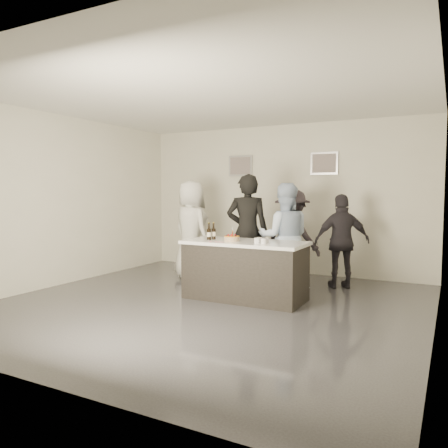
{
  "coord_description": "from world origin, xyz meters",
  "views": [
    {
      "loc": [
        3.15,
        -5.48,
        1.65
      ],
      "look_at": [
        0.0,
        0.5,
        1.15
      ],
      "focal_mm": 35.0,
      "sensor_mm": 36.0,
      "label": 1
    }
  ],
  "objects_px": {
    "beer_bottle_b": "(209,232)",
    "person_main_black": "(247,232)",
    "person_guest_left": "(191,230)",
    "cake": "(232,239)",
    "person_main_blue": "(284,237)",
    "person_guest_right": "(342,241)",
    "bar_counter": "(245,270)",
    "beer_bottle_a": "(214,231)",
    "person_guest_back": "(292,237)"
  },
  "relations": [
    {
      "from": "cake",
      "to": "person_guest_back",
      "type": "xyz_separation_m",
      "value": [
        0.42,
        1.58,
        -0.09
      ]
    },
    {
      "from": "beer_bottle_a",
      "to": "person_guest_left",
      "type": "height_order",
      "value": "person_guest_left"
    },
    {
      "from": "person_main_black",
      "to": "beer_bottle_a",
      "type": "bearing_deg",
      "value": 50.84
    },
    {
      "from": "beer_bottle_b",
      "to": "person_guest_left",
      "type": "xyz_separation_m",
      "value": [
        -1.04,
        1.13,
        -0.1
      ]
    },
    {
      "from": "beer_bottle_a",
      "to": "person_guest_back",
      "type": "distance_m",
      "value": 1.7
    },
    {
      "from": "person_guest_right",
      "to": "person_main_blue",
      "type": "bearing_deg",
      "value": 8.82
    },
    {
      "from": "bar_counter",
      "to": "person_guest_back",
      "type": "bearing_deg",
      "value": 80.74
    },
    {
      "from": "beer_bottle_a",
      "to": "person_main_black",
      "type": "xyz_separation_m",
      "value": [
        0.25,
        0.72,
        -0.06
      ]
    },
    {
      "from": "cake",
      "to": "person_main_black",
      "type": "bearing_deg",
      "value": 97.81
    },
    {
      "from": "person_main_black",
      "to": "person_main_blue",
      "type": "relative_size",
      "value": 1.08
    },
    {
      "from": "person_main_black",
      "to": "person_guest_right",
      "type": "bearing_deg",
      "value": -170.85
    },
    {
      "from": "person_guest_left",
      "to": "person_guest_back",
      "type": "xyz_separation_m",
      "value": [
        1.85,
        0.46,
        -0.08
      ]
    },
    {
      "from": "cake",
      "to": "beer_bottle_a",
      "type": "xyz_separation_m",
      "value": [
        -0.36,
        0.09,
        0.09
      ]
    },
    {
      "from": "bar_counter",
      "to": "beer_bottle_a",
      "type": "relative_size",
      "value": 7.15
    },
    {
      "from": "person_guest_back",
      "to": "cake",
      "type": "bearing_deg",
      "value": 90.67
    },
    {
      "from": "cake",
      "to": "beer_bottle_b",
      "type": "height_order",
      "value": "beer_bottle_b"
    },
    {
      "from": "person_guest_left",
      "to": "person_guest_back",
      "type": "relative_size",
      "value": 1.1
    },
    {
      "from": "bar_counter",
      "to": "beer_bottle_a",
      "type": "bearing_deg",
      "value": -179.32
    },
    {
      "from": "beer_bottle_a",
      "to": "person_main_black",
      "type": "height_order",
      "value": "person_main_black"
    },
    {
      "from": "person_guest_right",
      "to": "beer_bottle_b",
      "type": "bearing_deg",
      "value": 13.51
    },
    {
      "from": "cake",
      "to": "person_main_blue",
      "type": "xyz_separation_m",
      "value": [
        0.5,
        0.94,
        -0.04
      ]
    },
    {
      "from": "person_main_blue",
      "to": "bar_counter",
      "type": "bearing_deg",
      "value": 46.24
    },
    {
      "from": "person_main_blue",
      "to": "person_guest_back",
      "type": "relative_size",
      "value": 1.06
    },
    {
      "from": "person_guest_left",
      "to": "person_guest_right",
      "type": "distance_m",
      "value": 2.78
    },
    {
      "from": "person_main_black",
      "to": "person_guest_right",
      "type": "relative_size",
      "value": 1.21
    },
    {
      "from": "bar_counter",
      "to": "person_guest_right",
      "type": "xyz_separation_m",
      "value": [
        1.13,
        1.5,
        0.36
      ]
    },
    {
      "from": "person_main_black",
      "to": "person_main_blue",
      "type": "height_order",
      "value": "person_main_black"
    },
    {
      "from": "beer_bottle_b",
      "to": "bar_counter",
      "type": "bearing_deg",
      "value": 11.07
    },
    {
      "from": "beer_bottle_b",
      "to": "person_guest_right",
      "type": "bearing_deg",
      "value": 43.48
    },
    {
      "from": "cake",
      "to": "person_guest_back",
      "type": "relative_size",
      "value": 0.14
    },
    {
      "from": "person_main_black",
      "to": "person_guest_left",
      "type": "bearing_deg",
      "value": -32.85
    },
    {
      "from": "person_main_black",
      "to": "person_guest_right",
      "type": "xyz_separation_m",
      "value": [
        1.42,
        0.79,
        -0.17
      ]
    },
    {
      "from": "beer_bottle_b",
      "to": "person_main_black",
      "type": "relative_size",
      "value": 0.13
    },
    {
      "from": "person_guest_left",
      "to": "cake",
      "type": "bearing_deg",
      "value": 165.09
    },
    {
      "from": "beer_bottle_a",
      "to": "person_guest_left",
      "type": "xyz_separation_m",
      "value": [
        -1.06,
        1.03,
        -0.1
      ]
    },
    {
      "from": "cake",
      "to": "person_guest_back",
      "type": "height_order",
      "value": "person_guest_back"
    },
    {
      "from": "cake",
      "to": "person_main_blue",
      "type": "relative_size",
      "value": 0.13
    },
    {
      "from": "beer_bottle_a",
      "to": "person_guest_right",
      "type": "bearing_deg",
      "value": 42.0
    },
    {
      "from": "beer_bottle_b",
      "to": "person_guest_back",
      "type": "relative_size",
      "value": 0.15
    },
    {
      "from": "person_main_blue",
      "to": "person_guest_right",
      "type": "xyz_separation_m",
      "value": [
        0.81,
        0.65,
        -0.09
      ]
    },
    {
      "from": "person_main_black",
      "to": "beer_bottle_b",
      "type": "bearing_deg",
      "value": 51.51
    },
    {
      "from": "cake",
      "to": "beer_bottle_a",
      "type": "height_order",
      "value": "beer_bottle_a"
    },
    {
      "from": "person_main_black",
      "to": "person_guest_back",
      "type": "distance_m",
      "value": 0.94
    },
    {
      "from": "bar_counter",
      "to": "cake",
      "type": "distance_m",
      "value": 0.53
    },
    {
      "from": "beer_bottle_b",
      "to": "person_main_blue",
      "type": "distance_m",
      "value": 1.32
    },
    {
      "from": "person_main_black",
      "to": "person_guest_back",
      "type": "relative_size",
      "value": 1.15
    },
    {
      "from": "bar_counter",
      "to": "person_guest_right",
      "type": "distance_m",
      "value": 1.91
    },
    {
      "from": "person_main_black",
      "to": "person_guest_left",
      "type": "xyz_separation_m",
      "value": [
        -1.32,
        0.31,
        -0.04
      ]
    },
    {
      "from": "person_main_black",
      "to": "person_guest_right",
      "type": "height_order",
      "value": "person_main_black"
    },
    {
      "from": "person_main_black",
      "to": "person_main_blue",
      "type": "bearing_deg",
      "value": 172.79
    }
  ]
}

